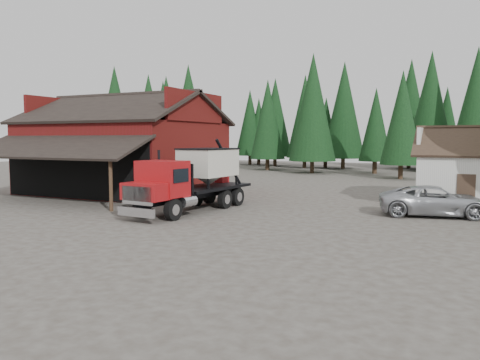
% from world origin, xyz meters
% --- Properties ---
extents(ground, '(120.00, 120.00, 0.00)m').
position_xyz_m(ground, '(0.00, 0.00, 0.00)').
color(ground, '#413A33').
rests_on(ground, ground).
extents(red_barn, '(12.80, 13.63, 7.18)m').
position_xyz_m(red_barn, '(-11.00, 9.90, 2.69)').
color(red_barn, maroon).
rests_on(red_barn, ground).
extents(conifer_backdrop, '(76.00, 16.00, 16.00)m').
position_xyz_m(conifer_backdrop, '(0.00, 42.00, 0.00)').
color(conifer_backdrop, black).
rests_on(conifer_backdrop, ground).
extents(near_pine_a, '(4.40, 4.40, 11.40)m').
position_xyz_m(near_pine_a, '(-22.00, 28.00, 6.39)').
color(near_pine_a, '#382619').
rests_on(near_pine_a, ground).
extents(near_pine_b, '(3.96, 3.96, 10.40)m').
position_xyz_m(near_pine_b, '(6.00, 30.00, 5.89)').
color(near_pine_b, '#382619').
rests_on(near_pine_b, ground).
extents(near_pine_d, '(5.28, 5.28, 13.40)m').
position_xyz_m(near_pine_d, '(-4.00, 34.00, 7.39)').
color(near_pine_d, '#382619').
rests_on(near_pine_d, ground).
extents(feed_truck, '(3.13, 8.76, 3.87)m').
position_xyz_m(feed_truck, '(-1.71, 4.03, 1.81)').
color(feed_truck, black).
rests_on(feed_truck, ground).
extents(silver_car, '(5.81, 3.52, 1.51)m').
position_xyz_m(silver_car, '(10.14, 7.81, 0.75)').
color(silver_car, '#B3B6BB').
rests_on(silver_car, ground).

